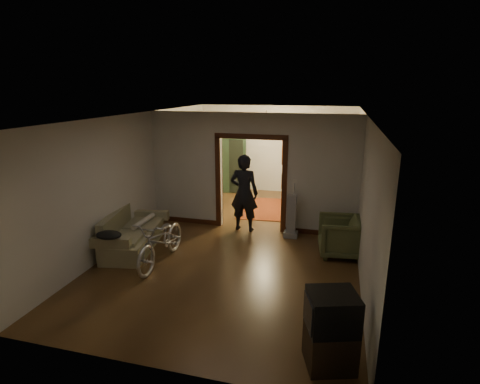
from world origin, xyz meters
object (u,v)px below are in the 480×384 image
(armchair, at_px, (341,236))
(locker, at_px, (233,165))
(desk, at_px, (307,187))
(sofa, at_px, (133,230))
(person, at_px, (244,193))
(bicycle, at_px, (161,240))

(armchair, height_order, locker, locker)
(armchair, bearing_deg, desk, -171.29)
(armchair, bearing_deg, sofa, -85.42)
(person, relative_size, locker, 1.05)
(sofa, distance_m, locker, 5.09)
(sofa, distance_m, person, 2.68)
(locker, xyz_separation_m, desk, (2.47, -0.37, -0.49))
(bicycle, xyz_separation_m, person, (1.12, 2.13, 0.46))
(armchair, bearing_deg, locker, -146.47)
(sofa, distance_m, desk, 5.67)
(bicycle, relative_size, person, 0.96)
(sofa, bearing_deg, bicycle, -37.62)
(person, height_order, locker, person)
(person, distance_m, locker, 3.55)
(person, distance_m, desk, 3.25)
(armchair, distance_m, locker, 5.47)
(locker, bearing_deg, sofa, -111.52)
(bicycle, height_order, desk, bicycle)
(armchair, xyz_separation_m, desk, (-1.03, 3.80, -0.01))
(armchair, relative_size, desk, 0.82)
(sofa, relative_size, armchair, 2.07)
(sofa, relative_size, bicycle, 1.02)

